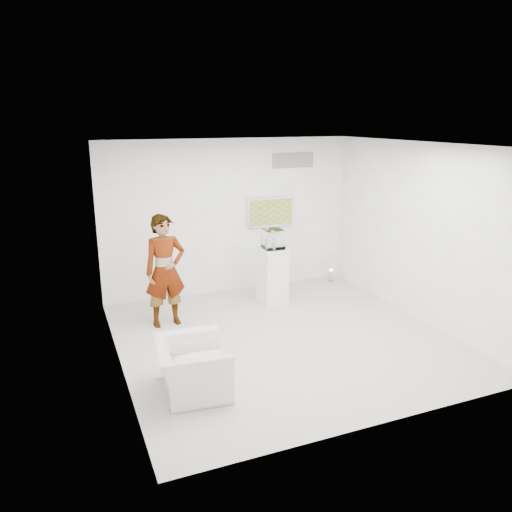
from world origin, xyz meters
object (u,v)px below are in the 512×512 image
tv (271,212)px  pedestal (273,276)px  floor_uplight (331,276)px  person (165,271)px  armchair (192,367)px

tv → pedestal: 1.42m
pedestal → floor_uplight: (1.63, 0.61, -0.38)m
person → pedestal: 2.12m
armchair → pedestal: size_ratio=0.96×
floor_uplight → pedestal: bearing=-159.6°
person → armchair: 2.33m
tv → person: (-2.42, -1.19, -0.61)m
pedestal → floor_uplight: size_ratio=3.65×
pedestal → floor_uplight: pedestal is taller
person → pedestal: bearing=2.5°
person → pedestal: (2.06, 0.27, -0.42)m
person → pedestal: size_ratio=1.79×
tv → armchair: 4.47m
tv → armchair: tv is taller
tv → floor_uplight: size_ratio=3.48×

